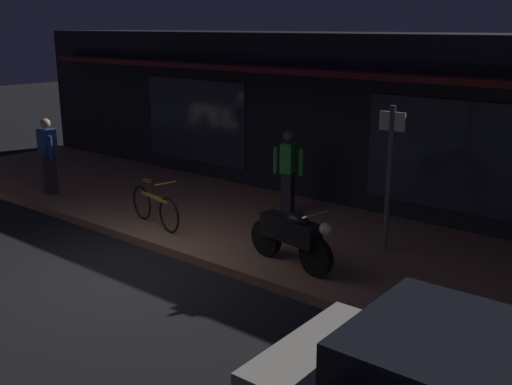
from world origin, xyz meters
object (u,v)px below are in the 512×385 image
Objects in this scene: person_photographer at (48,154)px; sign_post at (389,170)px; bicycle_parked at (155,207)px; person_bystander at (288,171)px; motorcycle at (292,235)px.

sign_post is at bearing 11.74° from person_photographer.
bicycle_parked is 0.98× the size of person_photographer.
bicycle_parked is at bearing -124.47° from person_bystander.
motorcycle is 6.61m from person_photographer.
person_bystander is 0.70× the size of sign_post.
person_photographer reaches higher than bicycle_parked.
person_photographer is at bearing 179.29° from bicycle_parked.
person_bystander is 2.54m from sign_post.
motorcycle is at bearing -52.29° from person_bystander.
person_photographer and person_bystander have the same top height.
person_bystander reaches higher than motorcycle.
person_photographer is 7.57m from sign_post.
motorcycle is 0.71× the size of sign_post.
bicycle_parked is at bearing -179.32° from motorcycle.
motorcycle reaches higher than bicycle_parked.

